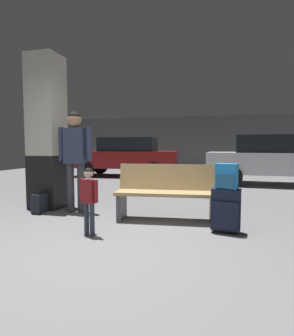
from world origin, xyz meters
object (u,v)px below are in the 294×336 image
object	(u,v)px
bench	(167,192)
backpack_bright	(227,176)
backpack_dark_floor	(39,204)
structural_pillar	(47,133)
adult	(75,151)
suitcase	(226,209)
parked_car_far	(126,156)
child	(89,194)
parked_car_near	(276,159)

from	to	relation	value
bench	backpack_bright	world-z (taller)	backpack_bright
bench	backpack_dark_floor	xyz separation A→B (m)	(-2.26, -0.12, -0.28)
structural_pillar	adult	world-z (taller)	structural_pillar
suitcase	backpack_dark_floor	size ratio (longest dim) A/B	1.78
parked_car_far	adult	bearing A→B (deg)	-79.16
suitcase	adult	bearing A→B (deg)	167.54
adult	suitcase	bearing A→B (deg)	-12.46
suitcase	bench	bearing A→B (deg)	152.75
bench	child	bearing A→B (deg)	-128.15
bench	backpack_dark_floor	distance (m)	2.28
backpack_dark_floor	adult	bearing A→B (deg)	20.88
bench	parked_car_far	size ratio (longest dim) A/B	0.39
bench	parked_car_near	world-z (taller)	parked_car_near
backpack_dark_floor	parked_car_near	world-z (taller)	parked_car_near
parked_car_near	parked_car_far	xyz separation A→B (m)	(-5.24, 1.23, 0.00)
backpack_bright	child	xyz separation A→B (m)	(-1.73, -0.59, -0.22)
structural_pillar	backpack_bright	size ratio (longest dim) A/B	8.44
structural_pillar	parked_car_near	world-z (taller)	structural_pillar
child	structural_pillar	bearing A→B (deg)	138.29
suitcase	adult	world-z (taller)	adult
suitcase	backpack_bright	size ratio (longest dim) A/B	1.78
bench	suitcase	bearing A→B (deg)	-27.25
parked_car_near	bench	bearing A→B (deg)	-116.33
structural_pillar	bench	world-z (taller)	structural_pillar
backpack_bright	parked_car_far	bearing A→B (deg)	119.48
bench	parked_car_far	distance (m)	6.75
suitcase	backpack_dark_floor	bearing A→B (deg)	173.83
suitcase	backpack_bright	xyz separation A→B (m)	(-0.00, -0.00, 0.45)
suitcase	backpack_dark_floor	distance (m)	3.19
parked_car_near	parked_car_far	bearing A→B (deg)	166.76
structural_pillar	parked_car_far	bearing A→B (deg)	94.40
backpack_dark_floor	suitcase	bearing A→B (deg)	-6.17
backpack_bright	adult	distance (m)	2.65
backpack_bright	child	distance (m)	1.84
bench	suitcase	size ratio (longest dim) A/B	2.73
structural_pillar	parked_car_near	distance (m)	6.65
suitcase	child	xyz separation A→B (m)	(-1.74, -0.59, 0.23)
child	parked_car_near	distance (m)	6.78
structural_pillar	child	bearing A→B (deg)	-41.71
structural_pillar	child	distance (m)	2.24
child	backpack_dark_floor	xyz separation A→B (m)	(-1.43, 0.93, -0.38)
adult	backpack_dark_floor	distance (m)	1.13
backpack_bright	backpack_dark_floor	bearing A→B (deg)	173.82
adult	backpack_dark_floor	xyz separation A→B (m)	(-0.59, -0.23, -0.93)
backpack_bright	suitcase	bearing A→B (deg)	23.34
structural_pillar	backpack_bright	world-z (taller)	structural_pillar
structural_pillar	backpack_dark_floor	xyz separation A→B (m)	(0.11, -0.45, -1.26)
bench	child	world-z (taller)	child
child	backpack_bright	bearing A→B (deg)	18.70
structural_pillar	bench	size ratio (longest dim) A/B	1.74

